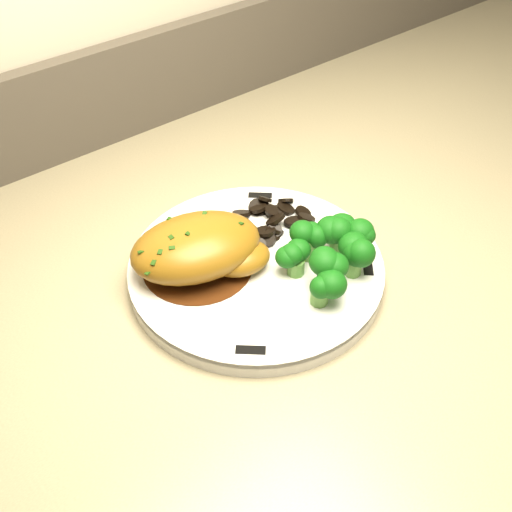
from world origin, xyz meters
TOP-DOWN VIEW (x-y plane):
  - counter at (0.21, 1.67)m, footprint 2.17×0.72m
  - plate at (-0.30, 1.68)m, footprint 0.29×0.29m
  - rim_accent_0 at (-0.23, 1.76)m, footprint 0.03×0.02m
  - rim_accent_1 at (-0.38, 1.75)m, footprint 0.02×0.03m
  - rim_accent_2 at (-0.37, 1.60)m, footprint 0.03×0.02m
  - rim_accent_3 at (-0.22, 1.61)m, footprint 0.02×0.03m
  - gravy_pool at (-0.35, 1.71)m, footprint 0.11×0.11m
  - chicken_breast at (-0.34, 1.71)m, footprint 0.14×0.12m
  - mushroom_pile at (-0.25, 1.72)m, footprint 0.09×0.06m
  - broccoli_florets at (-0.25, 1.63)m, footprint 0.10×0.07m

SIDE VIEW (x-z plane):
  - counter at x=0.21m, z-range -0.06..1.00m
  - plate at x=-0.30m, z-range 0.94..0.95m
  - rim_accent_0 at x=-0.23m, z-range 0.95..0.95m
  - rim_accent_1 at x=-0.38m, z-range 0.95..0.95m
  - rim_accent_2 at x=-0.37m, z-range 0.95..0.95m
  - rim_accent_3 at x=-0.22m, z-range 0.95..0.95m
  - gravy_pool at x=-0.35m, z-range 0.95..0.95m
  - mushroom_pile at x=-0.25m, z-range 0.95..0.97m
  - broccoli_florets at x=-0.25m, z-range 0.96..0.99m
  - chicken_breast at x=-0.34m, z-range 0.95..1.00m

